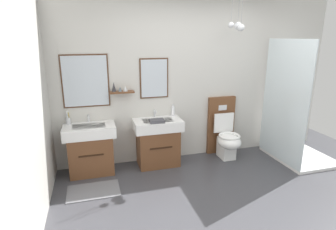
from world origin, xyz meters
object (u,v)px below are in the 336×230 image
object	(u,v)px
vanity_sink_right	(158,141)
folded_hand_towel	(157,121)
soap_dispenser	(173,111)
toilet	(225,135)
toothbrush_cup	(68,120)
vanity_sink_left	(91,148)
shower_tray	(293,135)

from	to	relation	value
vanity_sink_right	folded_hand_towel	distance (m)	0.40
soap_dispenser	vanity_sink_right	bearing A→B (deg)	-151.23
toilet	toothbrush_cup	distance (m)	2.52
vanity_sink_left	shower_tray	size ratio (longest dim) A/B	0.38
toilet	toothbrush_cup	world-z (taller)	toilet
shower_tray	vanity_sink_right	bearing A→B (deg)	168.44
vanity_sink_right	shower_tray	bearing A→B (deg)	-11.56
toilet	folded_hand_towel	size ratio (longest dim) A/B	4.55
vanity_sink_right	folded_hand_towel	size ratio (longest dim) A/B	3.36
vanity_sink_left	vanity_sink_right	xyz separation A→B (m)	(1.02, 0.00, 0.00)
soap_dispenser	toothbrush_cup	bearing A→B (deg)	-179.65
toothbrush_cup	vanity_sink_right	bearing A→B (deg)	-6.72
toilet	folded_hand_towel	xyz separation A→B (m)	(-1.21, -0.13, 0.39)
soap_dispenser	folded_hand_towel	distance (m)	0.46
toothbrush_cup	vanity_sink_left	bearing A→B (deg)	-28.09
toothbrush_cup	shower_tray	bearing A→B (deg)	-9.76
folded_hand_towel	soap_dispenser	bearing A→B (deg)	41.26
vanity_sink_right	soap_dispenser	size ratio (longest dim) A/B	3.92
vanity_sink_left	shower_tray	world-z (taller)	shower_tray
toilet	folded_hand_towel	bearing A→B (deg)	-174.00
toilet	shower_tray	xyz separation A→B (m)	(1.01, -0.44, 0.05)
toothbrush_cup	shower_tray	size ratio (longest dim) A/B	0.10
soap_dispenser	vanity_sink_left	bearing A→B (deg)	-172.90
soap_dispenser	toilet	bearing A→B (deg)	-11.13
toothbrush_cup	soap_dispenser	world-z (taller)	toothbrush_cup
toothbrush_cup	folded_hand_towel	size ratio (longest dim) A/B	0.91
vanity_sink_right	toilet	xyz separation A→B (m)	(1.17, -0.01, -0.01)
vanity_sink_right	toothbrush_cup	bearing A→B (deg)	173.28
folded_hand_towel	toilet	bearing A→B (deg)	6.00
vanity_sink_left	toothbrush_cup	size ratio (longest dim) A/B	3.68
vanity_sink_left	soap_dispenser	bearing A→B (deg)	7.10
vanity_sink_left	shower_tray	bearing A→B (deg)	-7.92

